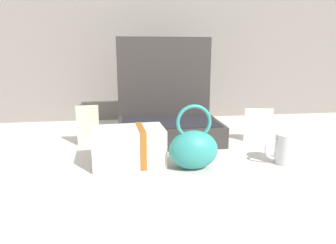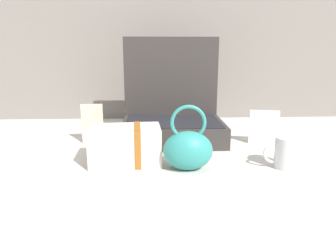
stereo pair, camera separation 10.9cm
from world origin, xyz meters
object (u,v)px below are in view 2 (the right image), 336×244
at_px(teal_pouch_handbag, 188,149).
at_px(poster_card_right, 264,127).
at_px(open_suitcase, 172,116).
at_px(cream_toiletry_bag, 126,145).
at_px(info_card_left, 92,124).
at_px(coffee_mug, 287,153).

height_order(teal_pouch_handbag, poster_card_right, teal_pouch_handbag).
bearing_deg(open_suitcase, poster_card_right, -15.65).
bearing_deg(open_suitcase, cream_toiletry_bag, -120.43).
distance_m(teal_pouch_handbag, info_card_left, 0.46).
bearing_deg(teal_pouch_handbag, cream_toiletry_bag, 160.54).
height_order(cream_toiletry_bag, poster_card_right, poster_card_right).
xyz_separation_m(cream_toiletry_bag, poster_card_right, (0.52, 0.18, 0.01)).
distance_m(open_suitcase, teal_pouch_handbag, 0.36).
distance_m(cream_toiletry_bag, coffee_mug, 0.51).
xyz_separation_m(cream_toiletry_bag, info_card_left, (-0.16, 0.23, 0.02)).
distance_m(info_card_left, poster_card_right, 0.68).
bearing_deg(cream_toiletry_bag, info_card_left, 124.12).
distance_m(open_suitcase, coffee_mug, 0.49).
xyz_separation_m(teal_pouch_handbag, cream_toiletry_bag, (-0.20, 0.07, -0.01)).
xyz_separation_m(teal_pouch_handbag, coffee_mug, (0.31, 0.00, -0.02)).
bearing_deg(info_card_left, teal_pouch_handbag, -44.64).
height_order(coffee_mug, info_card_left, info_card_left).
bearing_deg(coffee_mug, cream_toiletry_bag, 172.42).
height_order(open_suitcase, teal_pouch_handbag, open_suitcase).
relative_size(teal_pouch_handbag, cream_toiletry_bag, 0.87).
height_order(open_suitcase, poster_card_right, open_suitcase).
bearing_deg(info_card_left, open_suitcase, 5.09).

